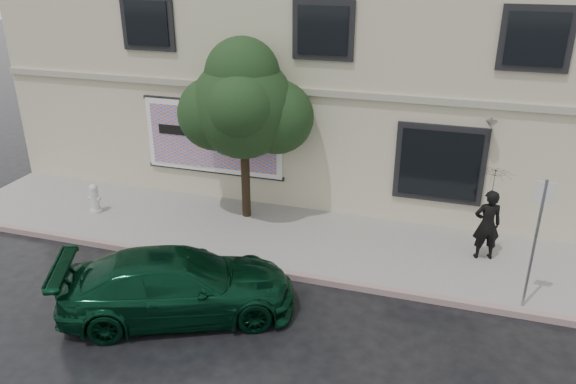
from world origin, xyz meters
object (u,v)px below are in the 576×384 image
(pedestrian, at_px, (487,225))
(street_tree, at_px, (243,107))
(fire_hydrant, at_px, (95,199))
(car, at_px, (178,285))

(pedestrian, distance_m, street_tree, 6.76)
(street_tree, xyz_separation_m, fire_hydrant, (-4.20, -1.07, -2.71))
(car, bearing_deg, street_tree, -21.23)
(car, bearing_deg, pedestrian, -80.75)
(pedestrian, bearing_deg, street_tree, -19.63)
(car, distance_m, pedestrian, 7.34)
(pedestrian, xyz_separation_m, fire_hydrant, (-10.56, -0.57, -0.47))
(car, height_order, fire_hydrant, car)
(car, distance_m, fire_hydrant, 5.67)
(car, relative_size, street_tree, 1.07)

